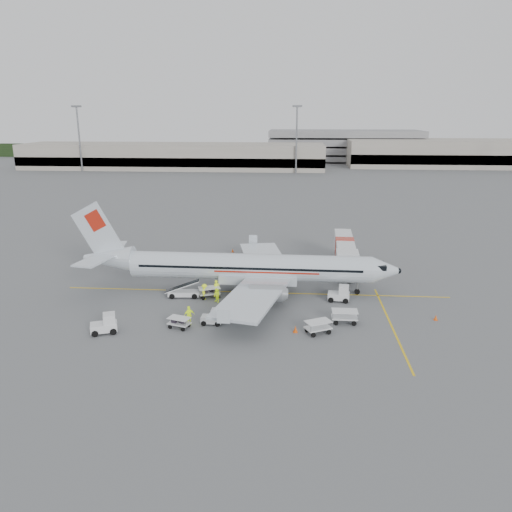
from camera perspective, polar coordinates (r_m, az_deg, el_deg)
The scene contains 26 objects.
ground at distance 57.65m, azimuth -0.15°, elevation -4.18°, with size 360.00×360.00×0.00m, color #56595B.
stripe_lead at distance 57.65m, azimuth -0.15°, elevation -4.18°, with size 44.00×0.20×0.01m, color yellow.
stripe_cross at distance 51.03m, azimuth 15.15°, elevation -7.54°, with size 0.20×20.00×0.01m, color yellow.
terminal_west at distance 189.78m, azimuth -9.39°, elevation 11.20°, with size 110.00×22.00×9.00m, color gray, non-canonical shape.
terminal_east at distance 210.06m, azimuth 22.94°, elevation 10.76°, with size 90.00×26.00×10.00m, color gray, non-canonical shape.
parking_garage at distance 215.32m, azimuth 10.04°, elevation 12.40°, with size 62.00×24.00×14.00m, color slate, non-canonical shape.
treeline at distance 229.58m, azimuth 3.28°, elevation 11.82°, with size 300.00×3.00×6.00m, color black, non-canonical shape.
mast_west at distance 187.45m, azimuth -19.53°, elevation 12.45°, with size 3.20×1.20×22.00m, color slate, non-canonical shape.
mast_center at distance 172.15m, azimuth 4.65°, elevation 13.05°, with size 3.20×1.20×22.00m, color slate, non-canonical shape.
aircraft at distance 56.58m, azimuth -0.68°, elevation 0.74°, with size 36.28×28.44×10.00m, color silver, non-canonical shape.
jet_bridge at distance 66.59m, azimuth 10.03°, elevation 0.24°, with size 2.96×15.80×4.15m, color silver, non-canonical shape.
belt_loader at distance 56.47m, azimuth -8.25°, elevation -3.44°, with size 4.63×1.74×2.51m, color silver, non-canonical shape.
tug_fore at distance 55.56m, azimuth 9.44°, elevation -4.22°, with size 2.33×1.33×1.80m, color silver, non-canonical shape.
tug_mid at distance 49.29m, azimuth -5.10°, elevation -6.90°, with size 2.00×1.14×1.54m, color silver, non-canonical shape.
tug_aft at distance 49.24m, azimuth -17.03°, elevation -7.41°, with size 2.41×1.38×1.86m, color silver, non-canonical shape.
cart_loaded_a at distance 56.15m, azimuth -5.35°, elevation -4.16°, with size 2.33×1.38×1.21m, color silver, non-canonical shape.
cart_loaded_b at distance 48.86m, azimuth -8.77°, elevation -7.55°, with size 2.06×1.22×1.08m, color silver, non-canonical shape.
cart_empty_a at distance 47.53m, azimuth 7.11°, elevation -8.07°, with size 2.37×1.40×1.24m, color silver, non-canonical shape.
cart_empty_b at distance 50.13m, azimuth 10.08°, elevation -6.84°, with size 2.52×1.49×1.31m, color silver, non-canonical shape.
cone_nose at distance 53.26m, azimuth 19.86°, elevation -6.61°, with size 0.36×0.36×0.59m, color #E54E09.
cone_port at distance 74.06m, azimuth -2.68°, elevation 0.65°, with size 0.34×0.34×0.56m, color #E54E09.
cone_stbd at distance 47.64m, azimuth 4.52°, elevation -8.31°, with size 0.41×0.41×0.67m, color #E54E09.
crew_a at distance 56.39m, azimuth -4.52°, elevation -3.69°, with size 0.69×0.45×1.89m, color #E1FF19.
crew_b at distance 54.64m, azimuth -4.51°, elevation -4.51°, with size 0.78×0.60×1.60m, color #E1FF19.
crew_c at distance 55.54m, azimuth -5.90°, elevation -4.09°, with size 1.16×0.67×1.80m, color #E1FF19.
crew_d at distance 49.42m, azimuth -7.65°, elevation -6.72°, with size 1.10×0.46×1.87m, color #E1FF19.
Camera 1 is at (4.17, -53.92, 19.97)m, focal length 35.00 mm.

